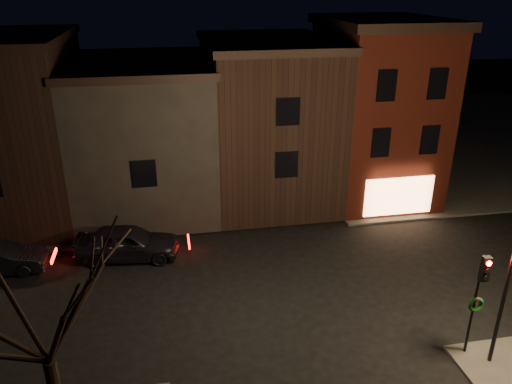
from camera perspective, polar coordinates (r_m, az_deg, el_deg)
ground at (r=22.57m, az=2.87°, el=-10.76°), size 120.00×120.00×0.00m
sidewalk_far_right at (r=47.07m, az=21.47°, el=6.12°), size 30.00×30.00×0.12m
corner_building at (r=31.19m, az=13.62°, el=9.21°), size 6.50×8.50×10.50m
row_building_a at (r=30.31m, az=1.28°, el=8.35°), size 7.30×10.30×9.40m
row_building_b at (r=29.87m, az=-12.57°, el=6.58°), size 7.80×10.30×8.40m
row_building_c at (r=30.84m, az=-26.33°, el=6.69°), size 7.30×10.30×9.90m
traffic_signal at (r=18.93m, az=24.14°, el=-10.24°), size 0.58×0.38×4.05m
bare_tree_left at (r=13.73m, az=-23.95°, el=-10.51°), size 5.60×5.60×7.50m
parked_car_a at (r=25.04m, az=-14.50°, el=-5.61°), size 5.15×2.56×1.69m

